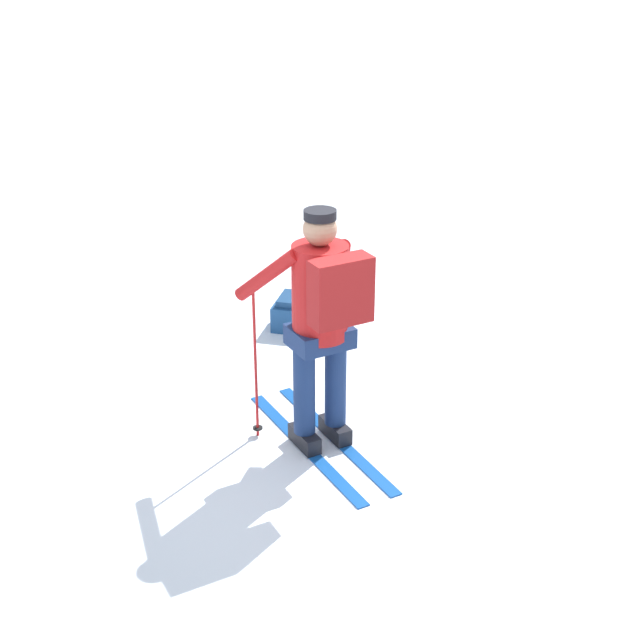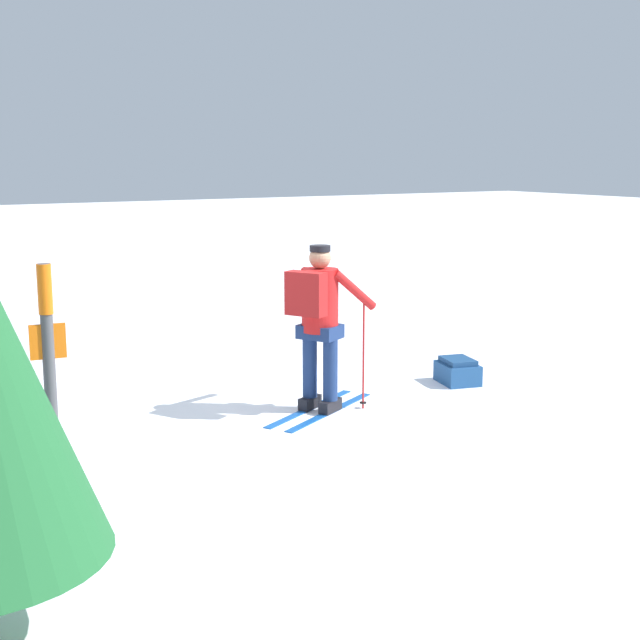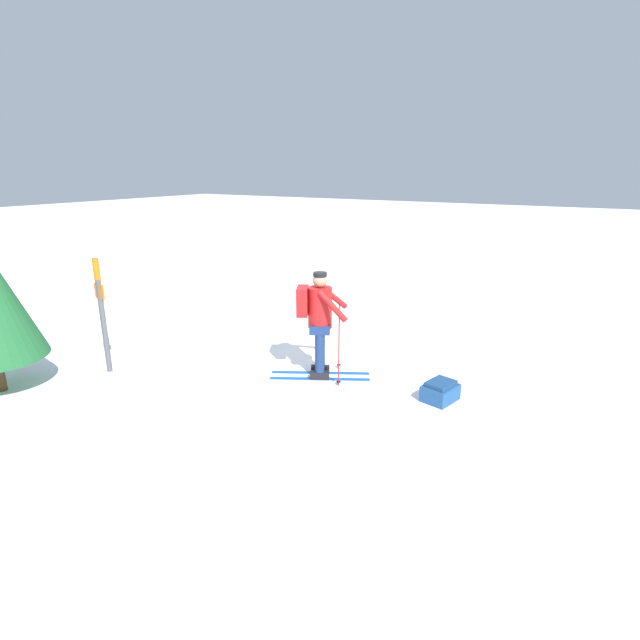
# 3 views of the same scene
# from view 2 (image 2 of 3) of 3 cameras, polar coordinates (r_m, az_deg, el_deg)

# --- Properties ---
(ground_plane) EXTENTS (80.00, 80.00, 0.00)m
(ground_plane) POSITION_cam_2_polar(r_m,az_deg,el_deg) (9.27, -2.86, -5.73)
(ground_plane) COLOR white
(skier) EXTENTS (1.56, 1.11, 1.71)m
(skier) POSITION_cam_2_polar(r_m,az_deg,el_deg) (8.96, -0.09, 0.32)
(skier) COLOR #144C9E
(skier) RESTS_ON ground_plane
(dropped_backpack) EXTENTS (0.50, 0.57, 0.29)m
(dropped_backpack) POSITION_cam_2_polar(r_m,az_deg,el_deg) (10.38, 8.80, -3.27)
(dropped_backpack) COLOR navy
(dropped_backpack) RESTS_ON ground_plane
(trail_marker) EXTENTS (0.24, 0.10, 1.89)m
(trail_marker) POSITION_cam_2_polar(r_m,az_deg,el_deg) (6.34, -16.91, -3.49)
(trail_marker) COLOR #4C4C51
(trail_marker) RESTS_ON ground_plane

